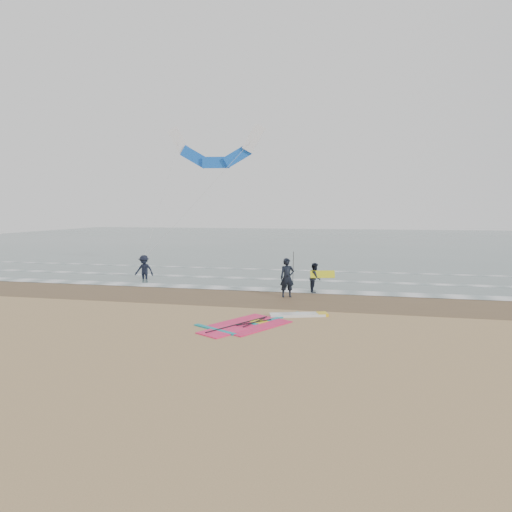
% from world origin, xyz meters
% --- Properties ---
extents(ground, '(120.00, 120.00, 0.00)m').
position_xyz_m(ground, '(0.00, 0.00, 0.00)').
color(ground, tan).
rests_on(ground, ground).
extents(sea_water, '(120.00, 80.00, 0.02)m').
position_xyz_m(sea_water, '(0.00, 48.00, 0.01)').
color(sea_water, '#47605E').
rests_on(sea_water, ground).
extents(wet_sand_band, '(120.00, 5.00, 0.01)m').
position_xyz_m(wet_sand_band, '(0.00, 6.00, 0.00)').
color(wet_sand_band, brown).
rests_on(wet_sand_band, ground).
extents(foam_waterline, '(120.00, 9.15, 0.02)m').
position_xyz_m(foam_waterline, '(0.00, 10.44, 0.03)').
color(foam_waterline, white).
rests_on(foam_waterline, ground).
extents(windsurf_rig, '(4.94, 4.67, 0.12)m').
position_xyz_m(windsurf_rig, '(-0.14, 1.04, 0.03)').
color(windsurf_rig, white).
rests_on(windsurf_rig, ground).
extents(person_standing, '(0.85, 0.71, 1.98)m').
position_xyz_m(person_standing, '(-0.01, 6.39, 0.99)').
color(person_standing, black).
rests_on(person_standing, ground).
extents(person_walking, '(0.62, 0.78, 1.58)m').
position_xyz_m(person_walking, '(1.24, 8.02, 0.79)').
color(person_walking, black).
rests_on(person_walking, ground).
extents(person_wading, '(1.24, 0.73, 1.90)m').
position_xyz_m(person_wading, '(-9.68, 10.21, 0.95)').
color(person_wading, black).
rests_on(person_wading, ground).
extents(held_pole, '(0.17, 0.86, 1.82)m').
position_xyz_m(held_pole, '(0.29, 6.39, 1.45)').
color(held_pole, black).
rests_on(held_pole, ground).
extents(carried_kiteboard, '(1.30, 0.51, 0.39)m').
position_xyz_m(carried_kiteboard, '(1.64, 7.92, 1.00)').
color(carried_kiteboard, yellow).
rests_on(carried_kiteboard, ground).
extents(surf_kite, '(7.17, 3.35, 8.69)m').
position_xyz_m(surf_kite, '(-5.89, 13.34, 8.25)').
color(surf_kite, white).
rests_on(surf_kite, ground).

